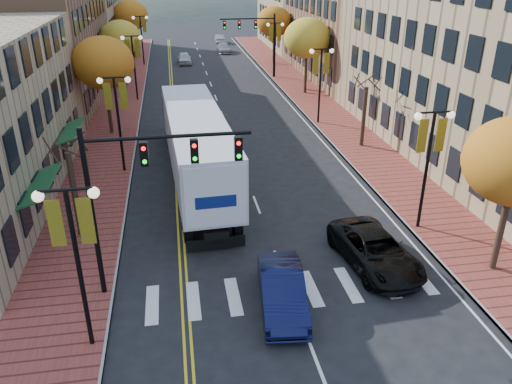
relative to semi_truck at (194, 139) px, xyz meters
name	(u,v)px	position (x,y,z in m)	size (l,w,h in m)	color
ground	(302,323)	(3.07, -14.03, -2.65)	(200.00, 200.00, 0.00)	black
sidewalk_left	(121,105)	(-5.93, 18.47, -2.57)	(4.00, 85.00, 0.15)	brown
sidewalk_right	(309,97)	(12.07, 18.47, -2.57)	(4.00, 85.00, 0.15)	brown
building_left_mid	(27,41)	(-13.93, 21.97, 2.85)	(12.00, 24.00, 11.00)	brown
building_left_far	(73,20)	(-13.93, 46.97, 2.10)	(12.00, 26.00, 9.50)	#9E8966
building_right_mid	(370,30)	(21.57, 27.97, 2.35)	(15.00, 24.00, 10.00)	brown
building_right_far	(317,9)	(21.57, 49.97, 2.85)	(15.00, 20.00, 11.00)	#9E8966
tree_left_a	(75,195)	(-5.93, -6.03, -0.40)	(0.28, 0.28, 4.20)	#382619
tree_left_b	(103,63)	(-5.93, 9.97, 2.80)	(4.48, 4.48, 7.21)	#382619
tree_left_c	(121,38)	(-5.93, 25.97, 2.41)	(4.16, 4.16, 6.69)	#382619
tree_left_d	(131,15)	(-5.93, 43.97, 2.95)	(4.61, 4.61, 7.42)	#382619
tree_right_b	(364,117)	(12.07, 3.97, -0.40)	(0.28, 0.28, 4.20)	#382619
tree_right_c	(307,38)	(12.07, 19.97, 2.80)	(4.48, 4.48, 7.21)	#382619
tree_right_d	(274,22)	(12.07, 35.97, 2.64)	(4.35, 4.35, 7.00)	#382619
lamp_left_a	(74,239)	(-4.43, -14.03, 1.65)	(1.96, 0.36, 6.05)	black
lamp_left_b	(117,106)	(-4.43, 1.97, 1.65)	(1.96, 0.36, 6.05)	black
lamp_left_c	(133,55)	(-4.43, 19.97, 1.65)	(1.96, 0.36, 6.05)	black
lamp_left_d	(141,31)	(-4.43, 37.97, 1.65)	(1.96, 0.36, 6.05)	black
lamp_right_a	(430,148)	(10.57, -8.03, 1.65)	(1.96, 0.36, 6.05)	black
lamp_right_b	(321,71)	(10.57, 9.97, 1.65)	(1.96, 0.36, 6.05)	black
lamp_right_c	(275,39)	(10.57, 27.97, 1.65)	(1.96, 0.36, 6.05)	black
traffic_mast_near	(142,179)	(-2.40, -11.03, 2.28)	(6.10, 0.35, 7.00)	black
traffic_mast_far	(257,34)	(8.55, 27.97, 2.28)	(6.10, 0.34, 7.00)	black
semi_truck	(194,139)	(0.00, 0.00, 0.00)	(3.81, 18.24, 4.53)	black
navy_sedan	(282,291)	(2.54, -13.00, -1.88)	(1.63, 4.68, 1.54)	black
black_suv	(375,250)	(7.16, -10.80, -1.89)	(2.51, 5.44, 1.51)	black
car_far_white	(184,58)	(0.71, 38.44, -1.94)	(1.67, 4.15, 1.41)	silver
car_far_silver	(224,48)	(6.71, 46.31, -1.99)	(1.84, 4.53, 1.31)	#93949A
car_far_oncoming	(220,39)	(7.07, 55.84, -2.00)	(1.37, 3.92, 1.29)	#B6B4BD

